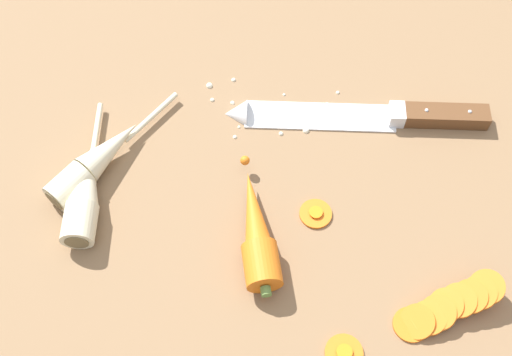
# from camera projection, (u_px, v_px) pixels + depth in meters

# --- Properties ---
(ground_plane) EXTENTS (1.20, 0.90, 0.04)m
(ground_plane) POSITION_uv_depth(u_px,v_px,m) (258.00, 178.00, 0.83)
(ground_plane) COLOR brown
(chefs_knife) EXTENTS (0.35, 0.06, 0.04)m
(chefs_knife) POSITION_uv_depth(u_px,v_px,m) (352.00, 115.00, 0.85)
(chefs_knife) COLOR silver
(chefs_knife) RESTS_ON ground_plane
(whole_carrot) EXTENTS (0.08, 0.18, 0.04)m
(whole_carrot) POSITION_uv_depth(u_px,v_px,m) (257.00, 232.00, 0.75)
(whole_carrot) COLOR orange
(whole_carrot) RESTS_ON ground_plane
(parsnip_front) EXTENTS (0.13, 0.19, 0.04)m
(parsnip_front) POSITION_uv_depth(u_px,v_px,m) (96.00, 162.00, 0.79)
(parsnip_front) COLOR beige
(parsnip_front) RESTS_ON ground_plane
(parsnip_mid_left) EXTENTS (0.05, 0.21, 0.04)m
(parsnip_mid_left) POSITION_uv_depth(u_px,v_px,m) (85.00, 192.00, 0.77)
(parsnip_mid_left) COLOR beige
(parsnip_mid_left) RESTS_ON ground_plane
(carrot_slice_stack) EXTENTS (0.12, 0.09, 0.04)m
(carrot_slice_stack) POSITION_uv_depth(u_px,v_px,m) (448.00, 307.00, 0.71)
(carrot_slice_stack) COLOR orange
(carrot_slice_stack) RESTS_ON ground_plane
(carrot_slice_stray_near) EXTENTS (0.04, 0.04, 0.01)m
(carrot_slice_stray_near) POSITION_uv_depth(u_px,v_px,m) (344.00, 352.00, 0.69)
(carrot_slice_stray_near) COLOR orange
(carrot_slice_stray_near) RESTS_ON ground_plane
(carrot_slice_stray_mid) EXTENTS (0.04, 0.04, 0.01)m
(carrot_slice_stray_mid) POSITION_uv_depth(u_px,v_px,m) (316.00, 213.00, 0.78)
(carrot_slice_stray_mid) COLOR orange
(carrot_slice_stray_mid) RESTS_ON ground_plane
(mince_crumbs) EXTENTS (0.18, 0.10, 0.01)m
(mince_crumbs) POSITION_uv_depth(u_px,v_px,m) (270.00, 107.00, 0.86)
(mince_crumbs) COLOR silver
(mince_crumbs) RESTS_ON ground_plane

